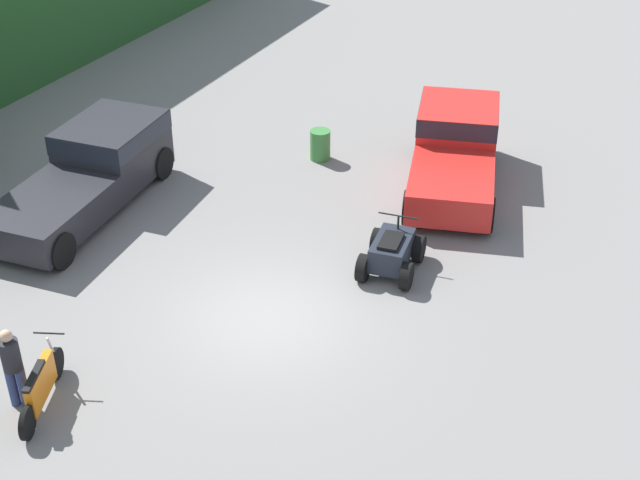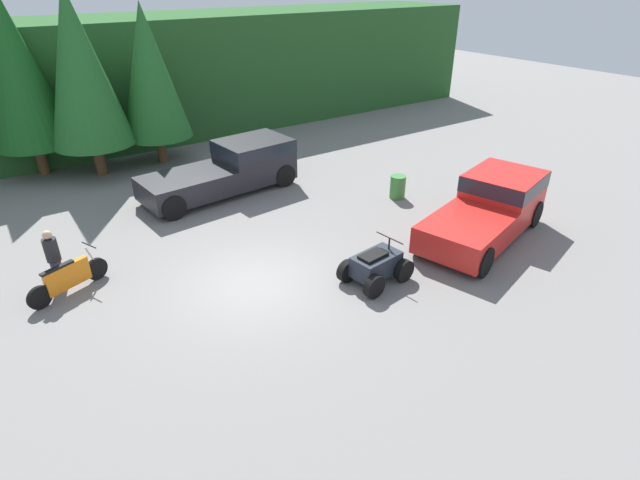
# 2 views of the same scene
# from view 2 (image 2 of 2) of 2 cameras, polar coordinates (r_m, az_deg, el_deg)

# --- Properties ---
(ground_plane) EXTENTS (80.00, 80.00, 0.00)m
(ground_plane) POSITION_cam_2_polar(r_m,az_deg,el_deg) (13.97, -7.54, -5.05)
(ground_plane) COLOR slate
(hillside_backdrop) EXTENTS (44.00, 6.00, 5.73)m
(hillside_backdrop) POSITION_cam_2_polar(r_m,az_deg,el_deg) (27.43, -24.47, 16.01)
(hillside_backdrop) COLOR #235123
(hillside_backdrop) RESTS_ON ground_plane
(tree_mid_left) EXTENTS (3.17, 3.17, 7.20)m
(tree_mid_left) POSITION_cam_2_polar(r_m,az_deg,el_deg) (23.50, -31.35, 16.20)
(tree_mid_left) COLOR brown
(tree_mid_left) RESTS_ON ground_plane
(tree_mid_right) EXTENTS (3.24, 3.24, 7.37)m
(tree_mid_right) POSITION_cam_2_polar(r_m,az_deg,el_deg) (22.34, -25.79, 17.28)
(tree_mid_right) COLOR brown
(tree_mid_right) RESTS_ON ground_plane
(tree_right) EXTENTS (2.92, 2.92, 6.64)m
(tree_right) POSITION_cam_2_polar(r_m,az_deg,el_deg) (23.01, -18.90, 17.67)
(tree_right) COLOR brown
(tree_right) RESTS_ON ground_plane
(pickup_truck_red) EXTENTS (5.64, 3.49, 1.83)m
(pickup_truck_red) POSITION_cam_2_polar(r_m,az_deg,el_deg) (17.02, 18.92, 3.72)
(pickup_truck_red) COLOR red
(pickup_truck_red) RESTS_ON ground_plane
(pickup_truck_second) EXTENTS (6.10, 2.73, 1.83)m
(pickup_truck_second) POSITION_cam_2_polar(r_m,az_deg,el_deg) (19.80, -9.97, 8.30)
(pickup_truck_second) COLOR #232328
(pickup_truck_second) RESTS_ON ground_plane
(dirt_bike) EXTENTS (2.16, 1.06, 1.12)m
(dirt_bike) POSITION_cam_2_polar(r_m,az_deg,el_deg) (14.86, -26.83, -3.89)
(dirt_bike) COLOR black
(dirt_bike) RESTS_ON ground_plane
(quad_atv) EXTENTS (1.98, 1.45, 1.20)m
(quad_atv) POSITION_cam_2_polar(r_m,az_deg,el_deg) (13.85, 6.39, -3.00)
(quad_atv) COLOR black
(quad_atv) RESTS_ON ground_plane
(rider_person) EXTENTS (0.48, 0.48, 1.74)m
(rider_person) POSITION_cam_2_polar(r_m,az_deg,el_deg) (15.00, -28.15, -1.79)
(rider_person) COLOR navy
(rider_person) RESTS_ON ground_plane
(steel_barrel) EXTENTS (0.58, 0.58, 0.88)m
(steel_barrel) POSITION_cam_2_polar(r_m,az_deg,el_deg) (19.18, 8.86, 6.02)
(steel_barrel) COLOR #387A38
(steel_barrel) RESTS_ON ground_plane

